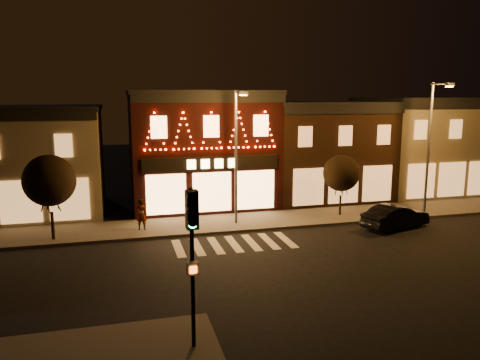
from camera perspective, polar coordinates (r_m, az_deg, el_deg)
name	(u,v)px	position (r m, az deg, el deg)	size (l,w,h in m)	color
ground	(255,270)	(21.90, 1.80, -10.96)	(120.00, 120.00, 0.00)	black
sidewalk_far	(249,221)	(29.71, 1.13, -5.08)	(44.00, 4.00, 0.15)	#47423D
building_left	(8,161)	(34.59, -26.54, 2.08)	(12.20, 8.28, 7.30)	#6A604B
building_pulp	(201,148)	(34.26, -4.81, 3.90)	(10.20, 8.34, 8.30)	black
building_right_a	(321,150)	(37.13, 9.82, 3.65)	(9.20, 8.28, 7.50)	#321D11
building_right_b	(421,145)	(41.65, 21.21, 4.02)	(9.20, 8.28, 7.80)	#6A604B
traffic_signal_near	(192,238)	(14.11, -5.87, -7.06)	(0.38, 0.53, 5.08)	black
streetlamp_mid	(237,147)	(28.01, -0.37, 4.03)	(0.51, 1.84, 8.08)	#59595E
streetlamp_right	(432,139)	(32.59, 22.37, 4.69)	(0.56, 1.98, 8.62)	#59595E
tree_left	(49,181)	(27.12, -22.28, -0.07)	(2.80, 2.80, 4.68)	black
tree_right	(341,173)	(31.18, 12.29, 0.83)	(2.40, 2.40, 4.01)	black
dark_sedan	(396,217)	(29.79, 18.49, -4.27)	(1.55, 4.45, 1.47)	black
pedestrian	(141,215)	(28.00, -11.96, -4.15)	(0.67, 0.44, 1.84)	gray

